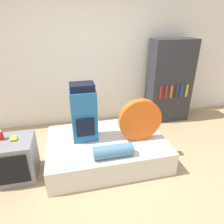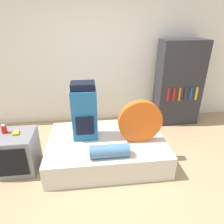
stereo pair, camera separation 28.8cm
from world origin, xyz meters
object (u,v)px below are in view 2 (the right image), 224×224
object	(u,v)px
tent_bag	(140,122)
television	(16,152)
backpack	(84,112)
sleeping_roll	(110,151)
bookshelf	(179,84)
canister	(4,129)

from	to	relation	value
tent_bag	television	bearing A→B (deg)	179.84
backpack	sleeping_roll	world-z (taller)	backpack
tent_bag	bookshelf	xyz separation A→B (m)	(1.08, 1.20, 0.16)
television	tent_bag	bearing A→B (deg)	-0.16
tent_bag	television	world-z (taller)	tent_bag
backpack	tent_bag	xyz separation A→B (m)	(0.80, -0.20, -0.10)
tent_bag	television	distance (m)	1.84
television	canister	distance (m)	0.38
television	bookshelf	distance (m)	3.17
backpack	tent_bag	distance (m)	0.83
backpack	canister	size ratio (longest dim) A/B	6.79
television	backpack	bearing A→B (deg)	11.13
backpack	canister	bearing A→B (deg)	-173.63
tent_bag	television	xyz separation A→B (m)	(-1.80, 0.00, -0.39)
backpack	tent_bag	bearing A→B (deg)	-14.25
tent_bag	bookshelf	distance (m)	1.63
tent_bag	bookshelf	bearing A→B (deg)	47.92
television	canister	size ratio (longest dim) A/B	4.54
sleeping_roll	backpack	bearing A→B (deg)	120.38
canister	bookshelf	xyz separation A→B (m)	(3.00, 1.12, 0.20)
sleeping_roll	canister	size ratio (longest dim) A/B	4.14
tent_bag	canister	distance (m)	1.92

